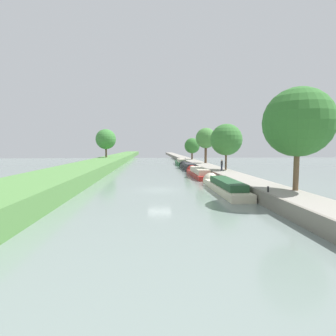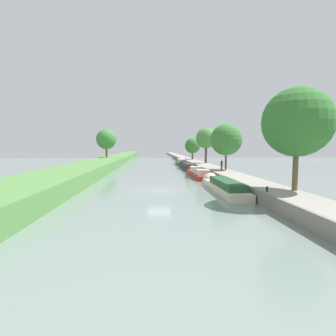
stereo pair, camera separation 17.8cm
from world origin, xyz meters
name	(u,v)px [view 1 (the left image)]	position (x,y,z in m)	size (l,w,h in m)	color
ground_plane	(160,190)	(0.00, 0.00, 0.00)	(160.00, 160.00, 0.00)	slate
left_grassy_bank	(49,183)	(-11.86, 0.00, 0.87)	(7.22, 260.00, 1.75)	#518442
right_towpath	(248,184)	(9.98, 0.00, 0.55)	(3.46, 260.00, 1.09)	gray
stone_quay	(232,184)	(8.13, 0.00, 0.57)	(0.25, 260.00, 1.14)	gray
narrowboat_cream	(223,186)	(6.79, -1.11, 0.56)	(2.11, 12.39, 2.03)	beige
narrowboat_red	(198,173)	(6.57, 12.92, 0.57)	(2.11, 12.73, 2.12)	maroon
narrowboat_black	(187,166)	(6.80, 26.53, 0.55)	(2.09, 14.15, 2.05)	black
narrowboat_green	(181,162)	(6.72, 38.72, 0.64)	(2.05, 10.60, 2.18)	#1E6033
tree_rightbank_near	(298,122)	(11.18, -7.46, 6.75)	(5.70, 5.70, 8.53)	brown
tree_rightbank_midnear	(226,140)	(10.82, 11.86, 5.82)	(4.92, 4.92, 7.19)	brown
tree_rightbank_midfar	(206,138)	(11.20, 28.89, 6.55)	(4.49, 4.49, 7.75)	brown
tree_rightbank_far	(192,146)	(10.75, 45.31, 4.93)	(4.35, 4.35, 6.04)	brown
tree_leftbank_downstream	(106,139)	(-13.23, 44.48, 6.72)	(5.50, 5.50, 7.74)	brown
person_walking	(222,165)	(9.90, 10.88, 1.97)	(0.34, 0.34, 1.66)	#282D42
mooring_bollard_near	(268,189)	(8.55, -8.04, 1.32)	(0.16, 0.16, 0.45)	black
mooring_bollard_far	(185,159)	(8.55, 43.59, 1.32)	(0.16, 0.16, 0.45)	black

